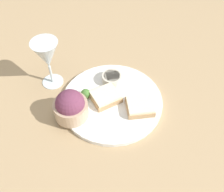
% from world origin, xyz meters
% --- Properties ---
extents(ground_plane, '(4.00, 4.00, 0.00)m').
position_xyz_m(ground_plane, '(0.00, 0.00, 0.00)').
color(ground_plane, tan).
extents(dinner_plate, '(0.31, 0.31, 0.01)m').
position_xyz_m(dinner_plate, '(0.00, 0.00, 0.01)').
color(dinner_plate, white).
rests_on(dinner_plate, ground_plane).
extents(salad_bowl, '(0.10, 0.10, 0.09)m').
position_xyz_m(salad_bowl, '(-0.11, -0.07, 0.05)').
color(salad_bowl, tan).
rests_on(salad_bowl, dinner_plate).
extents(sauce_ramekin, '(0.06, 0.06, 0.03)m').
position_xyz_m(sauce_ramekin, '(-0.01, 0.08, 0.03)').
color(sauce_ramekin, beige).
rests_on(sauce_ramekin, dinner_plate).
extents(cheese_toast_near, '(0.10, 0.09, 0.03)m').
position_xyz_m(cheese_toast_near, '(0.09, -0.02, 0.03)').
color(cheese_toast_near, tan).
rests_on(cheese_toast_near, dinner_plate).
extents(cheese_toast_far, '(0.11, 0.11, 0.03)m').
position_xyz_m(cheese_toast_far, '(-0.02, 0.00, 0.03)').
color(cheese_toast_far, tan).
rests_on(cheese_toast_far, dinner_plate).
extents(wine_glass, '(0.08, 0.08, 0.17)m').
position_xyz_m(wine_glass, '(-0.21, 0.06, 0.12)').
color(wine_glass, silver).
rests_on(wine_glass, ground_plane).
extents(garnish, '(0.03, 0.03, 0.03)m').
position_xyz_m(garnish, '(-0.08, -0.00, 0.03)').
color(garnish, '#477533').
rests_on(garnish, dinner_plate).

